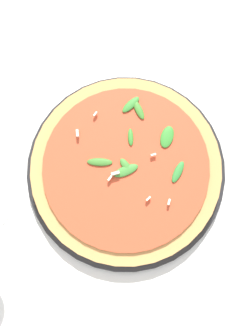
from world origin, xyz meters
TOP-DOWN VIEW (x-y plane):
  - ground_plane at (0.00, 0.00)m, footprint 6.00×6.00m
  - pizza_arugula_main at (-0.01, 0.03)m, footprint 0.35×0.35m

SIDE VIEW (x-z plane):
  - ground_plane at x=0.00m, z-range 0.00..0.00m
  - pizza_arugula_main at x=-0.01m, z-range -0.01..0.04m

